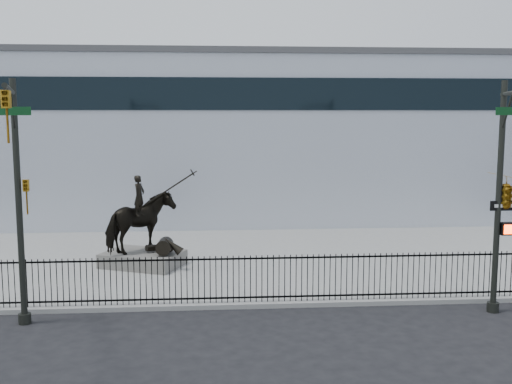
{
  "coord_description": "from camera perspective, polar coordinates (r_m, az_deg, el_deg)",
  "views": [
    {
      "loc": [
        -1.55,
        -16.93,
        6.04
      ],
      "look_at": [
        0.15,
        6.0,
        3.02
      ],
      "focal_mm": 42.0,
      "sensor_mm": 36.0,
      "label": 1
    }
  ],
  "objects": [
    {
      "name": "traffic_signal_left",
      "position": [
        17.23,
        -21.76,
        0.26
      ],
      "size": [
        1.52,
        4.84,
        7.0
      ],
      "color": "black",
      "rests_on": "ground"
    },
    {
      "name": "statue_plinth",
      "position": [
        23.81,
        -10.72,
        -6.29
      ],
      "size": [
        3.44,
        2.96,
        0.54
      ],
      "primitive_type": "cube",
      "rotation": [
        0.0,
        0.0,
        -0.4
      ],
      "color": "#63615A",
      "rests_on": "plaza"
    },
    {
      "name": "building",
      "position": [
        36.99,
        -1.83,
        5.1
      ],
      "size": [
        44.0,
        14.0,
        9.0
      ],
      "primitive_type": "cube",
      "color": "silver",
      "rests_on": "ground"
    },
    {
      "name": "plaza",
      "position": [
        24.71,
        -0.51,
        -6.48
      ],
      "size": [
        30.0,
        12.0,
        0.15
      ],
      "primitive_type": "cube",
      "color": "gray",
      "rests_on": "ground"
    },
    {
      "name": "equestrian_statue",
      "position": [
        23.49,
        -10.69,
        -2.95
      ],
      "size": [
        3.45,
        2.87,
        3.15
      ],
      "rotation": [
        0.0,
        0.0,
        -0.4
      ],
      "color": "black",
      "rests_on": "statue_plinth"
    },
    {
      "name": "ground",
      "position": [
        18.04,
        0.97,
        -12.07
      ],
      "size": [
        120.0,
        120.0,
        0.0
      ],
      "primitive_type": "plane",
      "color": "black",
      "rests_on": "ground"
    },
    {
      "name": "picket_fence",
      "position": [
        18.95,
        0.63,
        -8.23
      ],
      "size": [
        22.1,
        0.1,
        1.5
      ],
      "color": "black",
      "rests_on": "plaza"
    }
  ]
}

